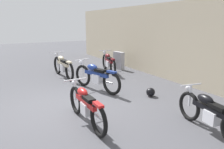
{
  "coord_description": "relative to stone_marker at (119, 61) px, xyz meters",
  "views": [
    {
      "loc": [
        5.34,
        -1.59,
        2.23
      ],
      "look_at": [
        -0.62,
        1.79,
        0.55
      ],
      "focal_mm": 33.95,
      "sensor_mm": 36.0,
      "label": 1
    }
  ],
  "objects": [
    {
      "name": "stone_marker",
      "position": [
        0.0,
        0.0,
        0.0
      ],
      "size": [
        0.66,
        0.27,
        0.85
      ],
      "primitive_type": "cube",
      "rotation": [
        0.0,
        0.0,
        0.12
      ],
      "color": "#9E9EA3",
      "rests_on": "ground_plane"
    },
    {
      "name": "motorcycle_blue",
      "position": [
        2.46,
        -2.4,
        0.05
      ],
      "size": [
        2.13,
        0.87,
        0.98
      ],
      "rotation": [
        0.0,
        0.0,
        3.44
      ],
      "color": "black",
      "rests_on": "ground_plane"
    },
    {
      "name": "building_wall",
      "position": [
        3.38,
        0.81,
        1.07
      ],
      "size": [
        18.0,
        0.3,
        2.99
      ],
      "primitive_type": "cube",
      "color": "beige",
      "rests_on": "ground_plane"
    },
    {
      "name": "ground_plane",
      "position": [
        3.38,
        -3.74,
        -0.43
      ],
      "size": [
        40.0,
        40.0,
        0.0
      ],
      "primitive_type": "plane",
      "color": "#47474C"
    },
    {
      "name": "helmet",
      "position": [
        3.88,
        -1.21,
        -0.29
      ],
      "size": [
        0.27,
        0.27,
        0.27
      ],
      "primitive_type": "sphere",
      "color": "black",
      "rests_on": "ground_plane"
    },
    {
      "name": "motorcycle_black",
      "position": [
        6.2,
        -1.6,
        -0.0
      ],
      "size": [
        1.94,
        0.6,
        0.88
      ],
      "rotation": [
        0.0,
        0.0,
        2.96
      ],
      "color": "black",
      "rests_on": "ground_plane"
    },
    {
      "name": "motorcycle_cream",
      "position": [
        0.19,
        -2.85,
        0.05
      ],
      "size": [
        2.21,
        0.62,
        0.99
      ],
      "rotation": [
        0.0,
        0.0,
        3.19
      ],
      "color": "black",
      "rests_on": "ground_plane"
    },
    {
      "name": "motorcycle_red",
      "position": [
        4.56,
        -3.65,
        0.0
      ],
      "size": [
        1.99,
        0.56,
        0.89
      ],
      "rotation": [
        0.0,
        0.0,
        3.14
      ],
      "color": "black",
      "rests_on": "ground_plane"
    },
    {
      "name": "motorcycle_maroon",
      "position": [
        0.3,
        -0.73,
        0.03
      ],
      "size": [
        2.07,
        0.73,
        0.94
      ],
      "rotation": [
        0.0,
        0.0,
        2.91
      ],
      "color": "black",
      "rests_on": "ground_plane"
    }
  ]
}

